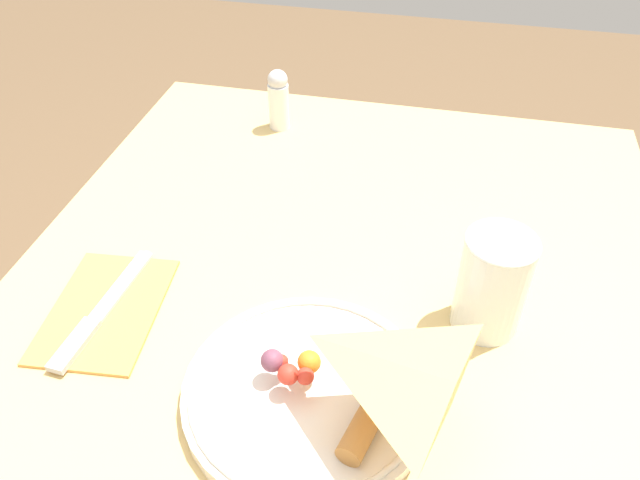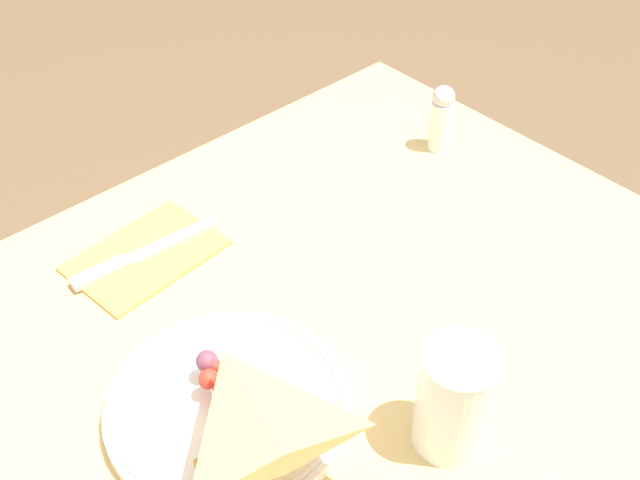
{
  "view_description": "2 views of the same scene",
  "coord_description": "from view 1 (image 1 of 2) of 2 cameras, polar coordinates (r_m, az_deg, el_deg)",
  "views": [
    {
      "loc": [
        -0.32,
        -0.09,
        1.24
      ],
      "look_at": [
        0.21,
        0.03,
        0.78
      ],
      "focal_mm": 35.0,
      "sensor_mm": 36.0,
      "label": 1
    },
    {
      "loc": [
        -0.23,
        -0.41,
        1.38
      ],
      "look_at": [
        0.21,
        0.07,
        0.8
      ],
      "focal_mm": 45.0,
      "sensor_mm": 36.0,
      "label": 2
    }
  ],
  "objects": [
    {
      "name": "plate_pizza",
      "position": [
        0.61,
        -0.77,
        -13.52
      ],
      "size": [
        0.24,
        0.24,
        0.05
      ],
      "color": "silver",
      "rests_on": "dining_table"
    },
    {
      "name": "dining_table",
      "position": [
        0.69,
        -1.59,
        -20.78
      ],
      "size": [
        1.26,
        0.78,
        0.74
      ],
      "color": "#DBB770",
      "rests_on": "ground_plane"
    },
    {
      "name": "salt_shaker",
      "position": [
        0.99,
        -3.81,
        12.73
      ],
      "size": [
        0.03,
        0.03,
        0.1
      ],
      "color": "white",
      "rests_on": "dining_table"
    },
    {
      "name": "butter_knife",
      "position": [
        0.73,
        -19.47,
        -6.25
      ],
      "size": [
        0.19,
        0.03,
        0.01
      ],
      "rotation": [
        0.0,
        0.0,
        -0.08
      ],
      "color": "#B2B2B7",
      "rests_on": "napkin_folded"
    },
    {
      "name": "napkin_folded",
      "position": [
        0.73,
        -19.01,
        -6.02
      ],
      "size": [
        0.18,
        0.13,
        0.0
      ],
      "rotation": [
        0.0,
        0.0,
        0.09
      ],
      "color": "#E59E4C",
      "rests_on": "dining_table"
    },
    {
      "name": "milk_glass",
      "position": [
        0.67,
        15.45,
        -4.05
      ],
      "size": [
        0.07,
        0.07,
        0.12
      ],
      "color": "white",
      "rests_on": "dining_table"
    }
  ]
}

